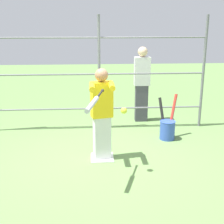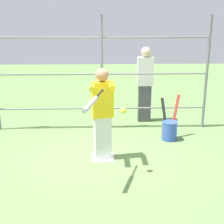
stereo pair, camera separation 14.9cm
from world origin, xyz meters
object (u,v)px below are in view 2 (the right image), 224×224
at_px(baseball_bat_swinging, 92,102).
at_px(bat_bucket, 170,128).
at_px(softball_in_flight, 123,111).
at_px(bystander_behind_fence, 145,84).
at_px(batter, 102,112).

bearing_deg(baseball_bat_swinging, bat_bucket, -130.11).
distance_m(softball_in_flight, bystander_behind_fence, 2.77).
bearing_deg(bystander_behind_fence, bat_bucket, 106.57).
xyz_separation_m(batter, softball_in_flight, (-0.32, 0.57, 0.18)).
relative_size(bat_bucket, bystander_behind_fence, 0.51).
bearing_deg(bystander_behind_fence, softball_in_flight, 75.32).
height_order(baseball_bat_swinging, bystander_behind_fence, bystander_behind_fence).
xyz_separation_m(baseball_bat_swinging, softball_in_flight, (-0.46, -0.35, -0.23)).
bearing_deg(bystander_behind_fence, batter, 64.16).
bearing_deg(baseball_bat_swinging, softball_in_flight, -142.49).
distance_m(baseball_bat_swinging, bat_bucket, 2.58).
bearing_deg(softball_in_flight, baseball_bat_swinging, 37.51).
bearing_deg(baseball_bat_swinging, batter, -98.80).
xyz_separation_m(softball_in_flight, bat_bucket, (-1.06, -1.46, -0.81)).
distance_m(baseball_bat_swinging, bystander_behind_fence, 3.26).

